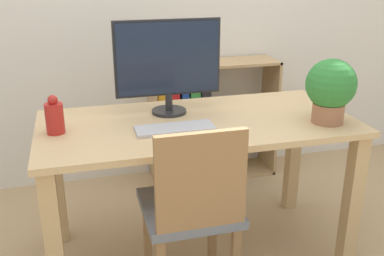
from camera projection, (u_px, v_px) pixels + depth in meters
ground_plane at (197, 251)px, 2.39m from camera, size 10.00×10.00×0.00m
desk at (197, 145)px, 2.18m from camera, size 1.49×0.72×0.74m
monitor at (168, 61)px, 2.16m from camera, size 0.52×0.17×0.46m
keyboard at (175, 129)px, 2.01m from camera, size 0.36×0.13×0.02m
vase at (55, 117)px, 1.96m from camera, size 0.08×0.08×0.17m
potted_plant at (331, 88)px, 2.06m from camera, size 0.23×0.23×0.30m
chair at (193, 208)px, 1.88m from camera, size 0.40×0.40×0.86m
bookshelf at (191, 121)px, 3.08m from camera, size 0.87×0.28×0.82m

